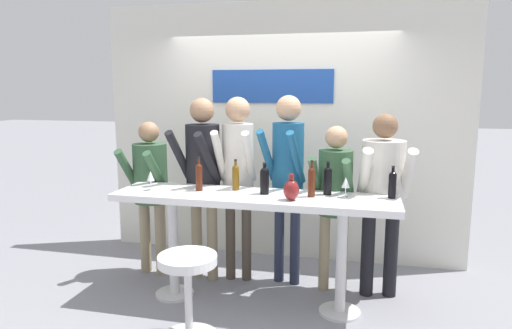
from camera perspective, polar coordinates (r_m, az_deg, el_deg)
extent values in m
plane|color=gray|center=(4.31, -0.28, -16.97)|extent=(40.00, 40.00, 0.00)
cube|color=silver|center=(5.15, 3.11, 4.01)|extent=(4.07, 0.10, 2.86)
cube|color=#1E479E|center=(5.08, 1.95, 9.75)|extent=(1.35, 0.02, 0.36)
cube|color=white|center=(3.97, -0.30, -4.19)|extent=(2.47, 0.59, 0.06)
cylinder|color=silver|center=(4.35, -10.29, -9.74)|extent=(0.09, 0.09, 0.95)
cylinder|color=silver|center=(4.53, -10.10, -15.58)|extent=(0.36, 0.36, 0.02)
cylinder|color=silver|center=(4.01, 10.61, -11.42)|extent=(0.09, 0.09, 0.95)
cylinder|color=silver|center=(4.21, 10.40, -17.64)|extent=(0.36, 0.36, 0.02)
cylinder|color=silver|center=(3.65, -8.44, -16.36)|extent=(0.06, 0.06, 0.63)
cylinder|color=white|center=(3.52, -8.56, -11.70)|extent=(0.45, 0.45, 0.07)
cylinder|color=gray|center=(5.00, -13.67, -8.72)|extent=(0.11, 0.11, 0.76)
cylinder|color=gray|center=(4.89, -11.82, -9.04)|extent=(0.11, 0.11, 0.76)
cylinder|color=#335638|center=(4.78, -13.06, -1.06)|extent=(0.39, 0.39, 0.60)
sphere|color=#9E7556|center=(4.72, -13.25, 3.98)|extent=(0.21, 0.21, 0.21)
cylinder|color=#335638|center=(4.74, -15.71, -0.71)|extent=(0.13, 0.37, 0.47)
cylinder|color=#335638|center=(4.56, -12.40, -0.98)|extent=(0.13, 0.37, 0.47)
cylinder|color=gray|center=(4.75, -7.42, -8.74)|extent=(0.11, 0.11, 0.88)
cylinder|color=gray|center=(4.66, -5.49, -9.08)|extent=(0.11, 0.11, 0.88)
cylinder|color=black|center=(4.52, -6.65, 0.59)|extent=(0.39, 0.39, 0.70)
sphere|color=#9E7556|center=(4.47, -6.78, 6.74)|extent=(0.24, 0.24, 0.24)
cylinder|color=black|center=(4.46, -9.54, 1.05)|extent=(0.16, 0.41, 0.53)
cylinder|color=black|center=(4.29, -6.05, 0.80)|extent=(0.16, 0.41, 0.53)
cylinder|color=#473D33|center=(4.67, -3.21, -8.99)|extent=(0.10, 0.10, 0.88)
cylinder|color=#473D33|center=(4.63, -1.19, -9.12)|extent=(0.10, 0.10, 0.88)
cylinder|color=beige|center=(4.46, -2.27, 0.63)|extent=(0.32, 0.32, 0.70)
sphere|color=tan|center=(4.41, -2.31, 6.91)|extent=(0.24, 0.24, 0.24)
cylinder|color=beige|center=(4.32, -4.62, 1.00)|extent=(0.09, 0.40, 0.53)
cylinder|color=beige|center=(4.26, -0.89, 0.90)|extent=(0.09, 0.40, 0.53)
cylinder|color=#23283D|center=(4.61, 2.92, -9.19)|extent=(0.10, 0.10, 0.89)
cylinder|color=#23283D|center=(4.55, 4.90, -9.45)|extent=(0.10, 0.10, 0.89)
cylinder|color=#19517A|center=(4.39, 4.02, 0.61)|extent=(0.36, 0.36, 0.71)
sphere|color=tan|center=(4.34, 4.10, 7.05)|extent=(0.24, 0.24, 0.24)
cylinder|color=#19517A|center=(4.27, 1.40, 1.08)|extent=(0.15, 0.41, 0.53)
cylinder|color=#19517A|center=(4.17, 5.04, 0.83)|extent=(0.15, 0.41, 0.53)
cylinder|color=gray|center=(4.49, 8.52, -10.70)|extent=(0.10, 0.10, 0.76)
cylinder|color=gray|center=(4.45, 10.72, -10.92)|extent=(0.10, 0.10, 0.76)
cylinder|color=#335638|center=(4.28, 9.87, -2.22)|extent=(0.36, 0.36, 0.60)
sphere|color=tan|center=(4.22, 10.03, 3.38)|extent=(0.21, 0.21, 0.21)
cylinder|color=#335638|center=(4.16, 7.46, -1.88)|extent=(0.13, 0.36, 0.46)
cylinder|color=#335638|center=(4.10, 11.49, -2.16)|extent=(0.13, 0.36, 0.46)
cylinder|color=black|center=(4.45, 13.78, -10.68)|extent=(0.12, 0.12, 0.82)
cylinder|color=black|center=(4.48, 16.51, -10.65)|extent=(0.12, 0.12, 0.82)
cylinder|color=beige|center=(4.27, 15.58, -1.39)|extent=(0.43, 0.43, 0.65)
sphere|color=brown|center=(4.21, 15.85, 4.65)|extent=(0.22, 0.22, 0.22)
cylinder|color=beige|center=(4.08, 13.43, -1.13)|extent=(0.14, 0.40, 0.50)
cylinder|color=beige|center=(4.14, 18.44, -1.21)|extent=(0.14, 0.40, 0.50)
cylinder|color=#4C1E0F|center=(4.12, -7.13, -1.79)|extent=(0.06, 0.06, 0.22)
sphere|color=#4C1E0F|center=(4.10, -7.17, -0.32)|extent=(0.06, 0.06, 0.06)
cylinder|color=#4C1E0F|center=(4.10, -7.18, 0.21)|extent=(0.02, 0.02, 0.08)
cylinder|color=black|center=(4.09, -7.19, 0.84)|extent=(0.03, 0.03, 0.02)
cylinder|color=brown|center=(4.12, -2.56, -1.87)|extent=(0.06, 0.06, 0.20)
sphere|color=brown|center=(4.10, -2.57, -0.51)|extent=(0.06, 0.06, 0.06)
cylinder|color=brown|center=(4.10, -2.57, -0.03)|extent=(0.02, 0.02, 0.07)
cylinder|color=black|center=(4.09, -2.57, 0.55)|extent=(0.03, 0.03, 0.01)
cylinder|color=#4C1E0F|center=(3.89, 6.95, -2.44)|extent=(0.06, 0.06, 0.22)
sphere|color=#4C1E0F|center=(3.87, 6.98, -0.84)|extent=(0.06, 0.06, 0.06)
cylinder|color=#4C1E0F|center=(3.86, 7.00, -0.28)|extent=(0.02, 0.02, 0.08)
cylinder|color=black|center=(3.85, 7.01, 0.41)|extent=(0.03, 0.03, 0.02)
cylinder|color=black|center=(3.96, 1.07, -2.33)|extent=(0.08, 0.08, 0.20)
sphere|color=black|center=(3.95, 1.08, -0.94)|extent=(0.08, 0.08, 0.08)
cylinder|color=black|center=(3.94, 1.08, -0.45)|extent=(0.03, 0.03, 0.07)
cylinder|color=black|center=(3.93, 1.08, 0.15)|extent=(0.03, 0.03, 0.01)
cylinder|color=black|center=(3.99, 16.66, -2.69)|extent=(0.07, 0.07, 0.19)
sphere|color=black|center=(3.97, 16.73, -1.34)|extent=(0.07, 0.07, 0.07)
cylinder|color=black|center=(3.96, 16.75, -0.86)|extent=(0.02, 0.02, 0.07)
cylinder|color=black|center=(3.95, 16.78, -0.27)|extent=(0.03, 0.03, 0.01)
cylinder|color=black|center=(3.99, 8.94, -2.29)|extent=(0.07, 0.07, 0.21)
sphere|color=black|center=(3.97, 8.98, -0.83)|extent=(0.07, 0.07, 0.07)
cylinder|color=black|center=(3.96, 8.99, -0.31)|extent=(0.03, 0.03, 0.07)
cylinder|color=black|center=(3.95, 9.01, 0.32)|extent=(0.03, 0.03, 0.02)
cylinder|color=silver|center=(3.93, 11.10, -4.03)|extent=(0.06, 0.06, 0.01)
cylinder|color=silver|center=(3.92, 11.12, -3.41)|extent=(0.01, 0.01, 0.08)
cone|color=silver|center=(3.90, 11.16, -2.19)|extent=(0.07, 0.07, 0.09)
cylinder|color=silver|center=(4.24, -12.99, -3.10)|extent=(0.06, 0.06, 0.01)
cylinder|color=silver|center=(4.23, -13.01, -2.52)|extent=(0.01, 0.01, 0.08)
cone|color=silver|center=(4.21, -13.05, -1.39)|extent=(0.07, 0.07, 0.09)
ellipsoid|color=maroon|center=(3.76, 4.42, -3.20)|extent=(0.13, 0.13, 0.17)
cylinder|color=maroon|center=(3.74, 4.45, -1.56)|extent=(0.04, 0.04, 0.05)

